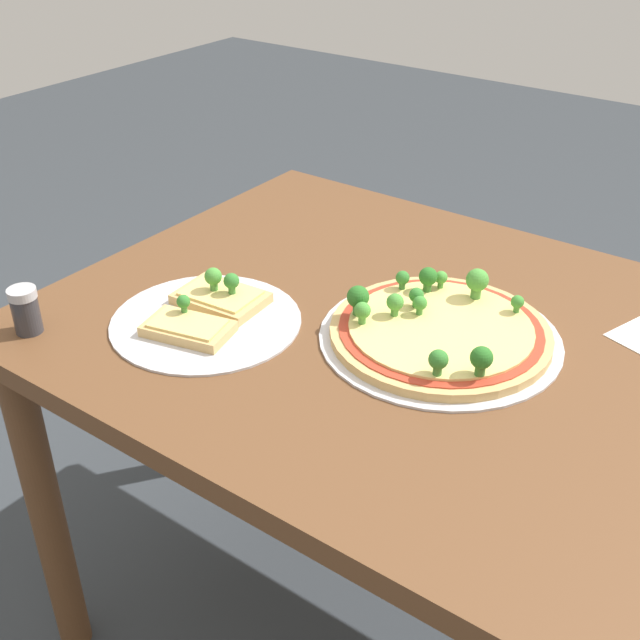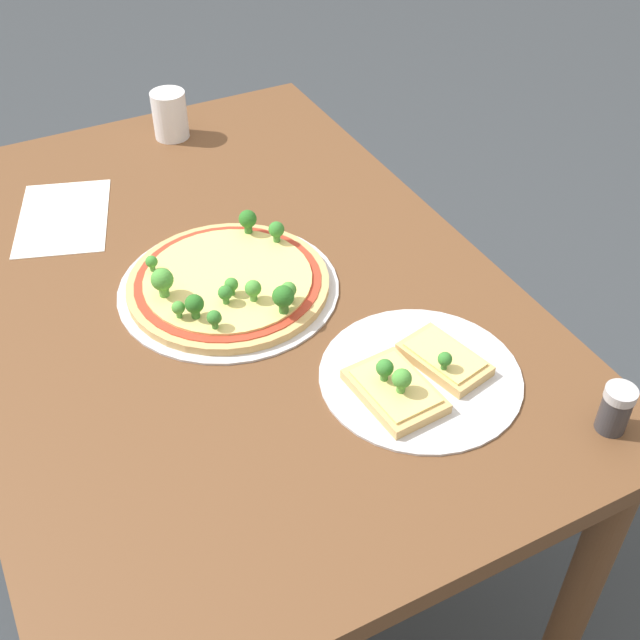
% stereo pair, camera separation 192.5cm
% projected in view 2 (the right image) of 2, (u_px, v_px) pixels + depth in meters
% --- Properties ---
extents(ground_plane, '(8.00, 8.00, 0.00)m').
position_uv_depth(ground_plane, '(249.00, 532.00, 1.82)').
color(ground_plane, '#33383D').
extents(dining_table, '(1.28, 0.86, 0.73)m').
position_uv_depth(dining_table, '(228.00, 322.00, 1.40)').
color(dining_table, brown).
rests_on(dining_table, ground_plane).
extents(pizza_tray_whole, '(0.36, 0.36, 0.07)m').
position_uv_depth(pizza_tray_whole, '(231.00, 282.00, 1.31)').
color(pizza_tray_whole, silver).
rests_on(pizza_tray_whole, dining_table).
extents(pizza_tray_slice, '(0.30, 0.30, 0.06)m').
position_uv_depth(pizza_tray_slice, '(417.00, 376.00, 1.16)').
color(pizza_tray_slice, silver).
rests_on(pizza_tray_slice, dining_table).
extents(drinking_cup, '(0.07, 0.07, 0.10)m').
position_uv_depth(drinking_cup, '(170.00, 115.00, 1.69)').
color(drinking_cup, white).
rests_on(drinking_cup, dining_table).
extents(condiment_shaker, '(0.04, 0.04, 0.07)m').
position_uv_depth(condiment_shaker, '(616.00, 409.00, 1.07)').
color(condiment_shaker, '#333338').
rests_on(condiment_shaker, dining_table).
extents(paper_menu, '(0.28, 0.23, 0.00)m').
position_uv_depth(paper_menu, '(63.00, 217.00, 1.48)').
color(paper_menu, white).
rests_on(paper_menu, dining_table).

